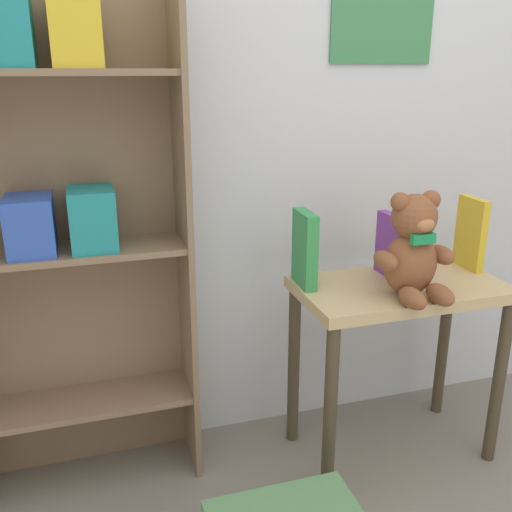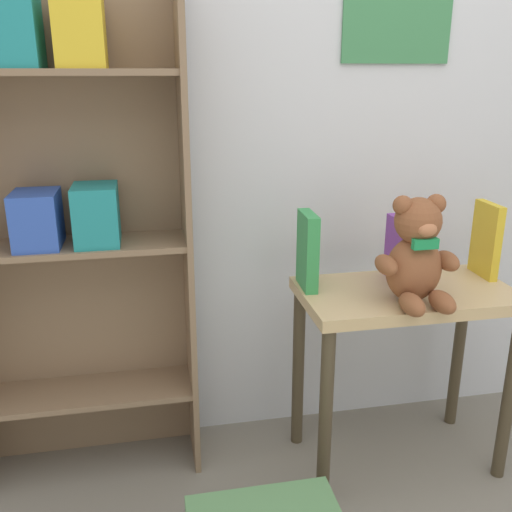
# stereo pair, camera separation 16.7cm
# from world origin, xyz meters

# --- Properties ---
(wall_back) EXTENTS (4.80, 0.07, 2.50)m
(wall_back) POSITION_xyz_m (0.00, 1.49, 1.25)
(wall_back) COLOR silver
(wall_back) RESTS_ON ground_plane
(bookshelf_side) EXTENTS (0.70, 0.23, 1.52)m
(bookshelf_side) POSITION_xyz_m (-0.81, 1.36, 0.85)
(bookshelf_side) COLOR #7F664C
(bookshelf_side) RESTS_ON ground_plane
(display_table) EXTENTS (0.65, 0.36, 0.61)m
(display_table) POSITION_xyz_m (0.19, 1.16, 0.50)
(display_table) COLOR tan
(display_table) RESTS_ON ground_plane
(teddy_bear) EXTENTS (0.24, 0.22, 0.31)m
(teddy_bear) POSITION_xyz_m (0.16, 1.07, 0.75)
(teddy_bear) COLOR brown
(teddy_bear) RESTS_ON display_table
(book_standing_green) EXTENTS (0.04, 0.14, 0.23)m
(book_standing_green) POSITION_xyz_m (-0.11, 1.24, 0.73)
(book_standing_green) COLOR #33934C
(book_standing_green) RESTS_ON display_table
(book_standing_purple) EXTENTS (0.04, 0.15, 0.21)m
(book_standing_purple) POSITION_xyz_m (0.19, 1.24, 0.71)
(book_standing_purple) COLOR purple
(book_standing_purple) RESTS_ON display_table
(book_standing_yellow) EXTENTS (0.03, 0.14, 0.24)m
(book_standing_yellow) POSITION_xyz_m (0.49, 1.24, 0.73)
(book_standing_yellow) COLOR gold
(book_standing_yellow) RESTS_ON display_table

